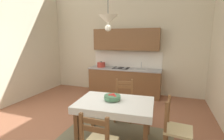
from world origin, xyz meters
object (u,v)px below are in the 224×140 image
kitchen_cabinetry (125,69)px  fruit_bowl (112,97)px  dining_table (115,108)px  pendant_lamp (108,20)px  dining_chair_window_side (175,129)px  dining_chair_kitchen_side (124,101)px

kitchen_cabinetry → fruit_bowl: size_ratio=8.07×
dining_table → pendant_lamp: bearing=-178.2°
pendant_lamp → kitchen_cabinetry: bearing=98.9°
dining_table → fruit_bowl: size_ratio=4.71×
kitchen_cabinetry → dining_chair_window_side: 3.16m
kitchen_cabinetry → pendant_lamp: size_ratio=3.01×
dining_chair_window_side → pendant_lamp: (-1.16, 0.04, 1.73)m
dining_chair_kitchen_side → fruit_bowl: bearing=-89.2°
kitchen_cabinetry → dining_table: 2.73m
dining_chair_window_side → pendant_lamp: bearing=178.2°
dining_chair_kitchen_side → dining_chair_window_side: same height
fruit_bowl → pendant_lamp: bearing=-140.9°
dining_chair_window_side → fruit_bowl: bearing=175.6°
kitchen_cabinetry → fruit_bowl: 2.66m
dining_chair_kitchen_side → pendant_lamp: bearing=-93.2°
dining_chair_kitchen_side → dining_chair_window_side: 1.44m
kitchen_cabinetry → dining_chair_kitchen_side: 1.89m
kitchen_cabinetry → dining_table: kitchen_cabinetry is taller
dining_chair_kitchen_side → dining_table: bearing=-85.3°
dining_table → fruit_bowl: 0.21m
dining_table → dining_chair_window_side: (1.04, -0.04, -0.18)m
fruit_bowl → dining_chair_kitchen_side: bearing=90.8°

